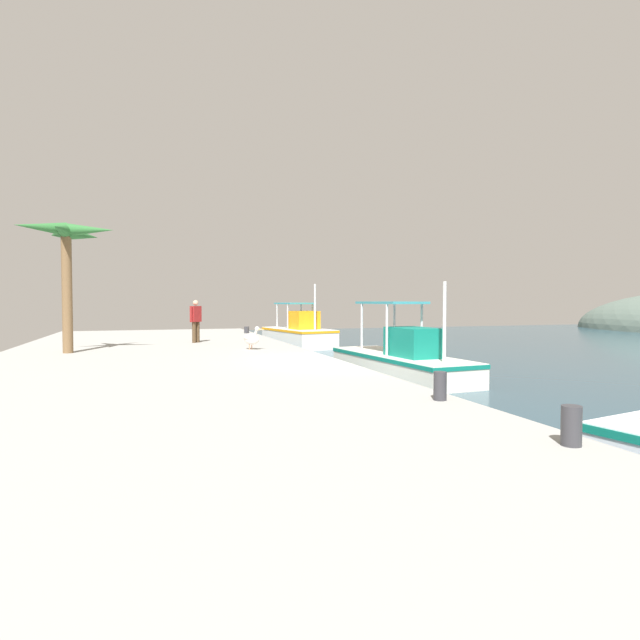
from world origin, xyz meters
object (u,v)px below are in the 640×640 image
object	(u,v)px
fisherman_standing	(196,319)
mooring_bollard_nearest	(247,330)
mooring_bollard_third	(571,426)
mooring_bollard_second	(440,386)
fishing_boat_nearest	(299,334)
pelican	(251,338)
palm_tree	(67,245)
fishing_boat_second	(401,360)

from	to	relation	value
fisherman_standing	mooring_bollard_nearest	world-z (taller)	fisherman_standing
mooring_bollard_third	mooring_bollard_second	bearing A→B (deg)	180.00
fishing_boat_nearest	mooring_bollard_nearest	xyz separation A→B (m)	(0.05, -2.86, 0.28)
pelican	mooring_bollard_nearest	bearing A→B (deg)	171.21
mooring_bollard_nearest	pelican	bearing A→B (deg)	-8.79
palm_tree	mooring_bollard_nearest	bearing A→B (deg)	139.12
mooring_bollard_nearest	mooring_bollard_second	distance (m)	19.31
fisherman_standing	mooring_bollard_third	bearing A→B (deg)	10.16
fishing_boat_nearest	mooring_bollard_nearest	size ratio (longest dim) A/B	15.51
mooring_bollard_second	fishing_boat_nearest	bearing A→B (deg)	171.59
pelican	palm_tree	xyz separation A→B (m)	(-0.62, -5.92, 3.11)
fishing_boat_nearest	palm_tree	bearing A→B (deg)	-50.13
fisherman_standing	pelican	bearing A→B (deg)	23.72
pelican	mooring_bollard_second	distance (m)	10.32
fishing_boat_second	fisherman_standing	xyz separation A→B (m)	(-6.36, -6.08, 1.18)
fishing_boat_second	mooring_bollard_nearest	bearing A→B (deg)	-165.41
fishing_boat_second	pelican	world-z (taller)	fishing_boat_second
fisherman_standing	mooring_bollard_third	distance (m)	17.14
fishing_boat_nearest	fishing_boat_second	distance (m)	11.82
mooring_bollard_second	fishing_boat_second	bearing A→B (deg)	157.89
fishing_boat_nearest	fishing_boat_second	size ratio (longest dim) A/B	0.82
mooring_bollard_third	palm_tree	xyz separation A→B (m)	(-13.80, -7.32, 3.27)
fishing_boat_second	mooring_bollard_third	world-z (taller)	fishing_boat_second
fishing_boat_nearest	fishing_boat_second	world-z (taller)	fishing_boat_nearest
mooring_bollard_nearest	mooring_bollard_second	world-z (taller)	mooring_bollard_second
pelican	mooring_bollard_nearest	size ratio (longest dim) A/B	2.54
fisherman_standing	mooring_bollard_second	world-z (taller)	fisherman_standing
mooring_bollard_third	fishing_boat_nearest	bearing A→B (deg)	172.69
palm_tree	fishing_boat_second	bearing A→B (deg)	72.33
fishing_boat_second	pelican	distance (m)	5.25
mooring_bollard_second	mooring_bollard_third	size ratio (longest dim) A/B	1.04
fishing_boat_nearest	mooring_bollard_second	bearing A→B (deg)	-8.41
fisherman_standing	fishing_boat_second	bearing A→B (deg)	43.71
fisherman_standing	mooring_bollard_second	size ratio (longest dim) A/B	3.51
palm_tree	fisherman_standing	bearing A→B (deg)	125.36
fisherman_standing	mooring_bollard_third	xyz separation A→B (m)	(16.86, 3.02, -0.72)
mooring_bollard_third	fishing_boat_second	bearing A→B (deg)	163.73
mooring_bollard_third	palm_tree	bearing A→B (deg)	-152.05
mooring_bollard_nearest	mooring_bollard_third	bearing A→B (deg)	0.00
mooring_bollard_third	fisherman_standing	bearing A→B (deg)	-169.84
mooring_bollard_nearest	fishing_boat_nearest	bearing A→B (deg)	90.93
fisherman_standing	mooring_bollard_nearest	distance (m)	6.24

